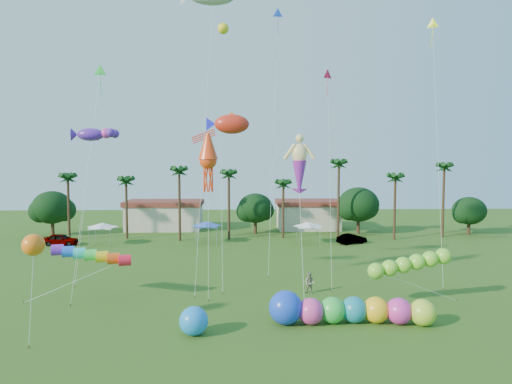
{
  "coord_description": "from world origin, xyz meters",
  "views": [
    {
      "loc": [
        -1.12,
        -25.9,
        11.51
      ],
      "look_at": [
        0.0,
        10.0,
        9.0
      ],
      "focal_mm": 32.0,
      "sensor_mm": 36.0,
      "label": 1
    }
  ],
  "objects_px": {
    "blue_ball": "(194,321)",
    "car_b": "(352,239)",
    "caterpillar_inflatable": "(345,310)",
    "car_a": "(61,239)",
    "spectator_b": "(310,283)"
  },
  "relations": [
    {
      "from": "car_a",
      "to": "car_b",
      "type": "bearing_deg",
      "value": -87.08
    },
    {
      "from": "caterpillar_inflatable",
      "to": "blue_ball",
      "type": "distance_m",
      "value": 10.57
    },
    {
      "from": "car_a",
      "to": "car_b",
      "type": "distance_m",
      "value": 39.71
    },
    {
      "from": "spectator_b",
      "to": "caterpillar_inflatable",
      "type": "distance_m",
      "value": 7.48
    },
    {
      "from": "car_a",
      "to": "blue_ball",
      "type": "xyz_separation_m",
      "value": [
        21.37,
        -32.46,
        0.17
      ]
    },
    {
      "from": "caterpillar_inflatable",
      "to": "blue_ball",
      "type": "bearing_deg",
      "value": -167.96
    },
    {
      "from": "blue_ball",
      "to": "caterpillar_inflatable",
      "type": "bearing_deg",
      "value": 9.49
    },
    {
      "from": "car_a",
      "to": "spectator_b",
      "type": "distance_m",
      "value": 38.34
    },
    {
      "from": "spectator_b",
      "to": "caterpillar_inflatable",
      "type": "xyz_separation_m",
      "value": [
        1.41,
        -7.35,
        0.08
      ]
    },
    {
      "from": "car_b",
      "to": "spectator_b",
      "type": "height_order",
      "value": "spectator_b"
    },
    {
      "from": "blue_ball",
      "to": "car_b",
      "type": "bearing_deg",
      "value": 60.45
    },
    {
      "from": "car_b",
      "to": "caterpillar_inflatable",
      "type": "xyz_separation_m",
      "value": [
        -7.91,
        -30.6,
        0.31
      ]
    },
    {
      "from": "car_a",
      "to": "caterpillar_inflatable",
      "type": "relative_size",
      "value": 0.4
    },
    {
      "from": "caterpillar_inflatable",
      "to": "car_b",
      "type": "bearing_deg",
      "value": 78.05
    },
    {
      "from": "car_b",
      "to": "spectator_b",
      "type": "relative_size",
      "value": 2.28
    }
  ]
}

